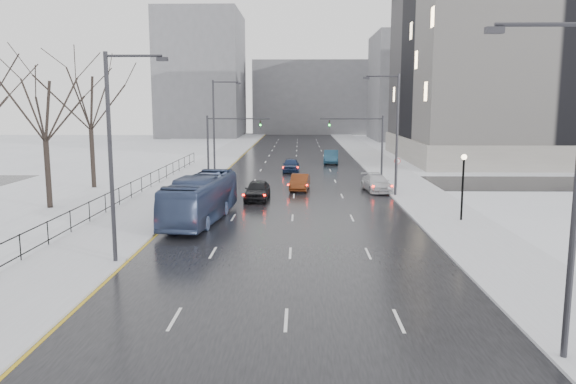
# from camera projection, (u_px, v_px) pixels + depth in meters

# --- Properties ---
(road) EXTENTS (16.00, 150.00, 0.04)m
(road) POSITION_uv_depth(u_px,v_px,m) (296.00, 168.00, 66.38)
(road) COLOR black
(road) RESTS_ON ground
(cross_road) EXTENTS (130.00, 10.00, 0.04)m
(cross_road) POSITION_uv_depth(u_px,v_px,m) (295.00, 183.00, 54.53)
(cross_road) COLOR black
(cross_road) RESTS_ON ground
(sidewalk_left) EXTENTS (5.00, 150.00, 0.16)m
(sidewalk_left) POSITION_uv_depth(u_px,v_px,m) (207.00, 168.00, 66.58)
(sidewalk_left) COLOR silver
(sidewalk_left) RESTS_ON ground
(sidewalk_right) EXTENTS (5.00, 150.00, 0.16)m
(sidewalk_right) POSITION_uv_depth(u_px,v_px,m) (384.00, 168.00, 66.16)
(sidewalk_right) COLOR silver
(sidewalk_right) RESTS_ON ground
(park_strip) EXTENTS (14.00, 150.00, 0.12)m
(park_strip) POSITION_uv_depth(u_px,v_px,m) (128.00, 168.00, 66.78)
(park_strip) COLOR white
(park_strip) RESTS_ON ground
(tree_park_d) EXTENTS (8.75, 8.75, 12.50)m
(tree_park_d) POSITION_uv_depth(u_px,v_px,m) (50.00, 209.00, 41.07)
(tree_park_d) COLOR black
(tree_park_d) RESTS_ON ground
(tree_park_e) EXTENTS (9.45, 9.45, 13.50)m
(tree_park_e) POSITION_uv_depth(u_px,v_px,m) (94.00, 188.00, 50.95)
(tree_park_e) COLOR black
(tree_park_e) RESTS_ON ground
(iron_fence) EXTENTS (0.06, 70.00, 1.30)m
(iron_fence) POSITION_uv_depth(u_px,v_px,m) (95.00, 207.00, 36.88)
(iron_fence) COLOR black
(iron_fence) RESTS_ON sidewalk_left
(streetlight_r_near) EXTENTS (2.95, 0.25, 10.00)m
(streetlight_r_near) POSITION_uv_depth(u_px,v_px,m) (570.00, 176.00, 15.96)
(streetlight_r_near) COLOR #2D2D33
(streetlight_r_near) RESTS_ON ground
(streetlight_r_mid) EXTENTS (2.95, 0.25, 10.00)m
(streetlight_r_mid) POSITION_uv_depth(u_px,v_px,m) (394.00, 129.00, 45.59)
(streetlight_r_mid) COLOR #2D2D33
(streetlight_r_mid) RESTS_ON ground
(streetlight_l_near) EXTENTS (2.95, 0.25, 10.00)m
(streetlight_l_near) POSITION_uv_depth(u_px,v_px,m) (115.00, 148.00, 26.17)
(streetlight_l_near) COLOR #2D2D33
(streetlight_l_near) RESTS_ON ground
(streetlight_l_far) EXTENTS (2.95, 0.25, 10.00)m
(streetlight_l_far) POSITION_uv_depth(u_px,v_px,m) (216.00, 123.00, 57.77)
(streetlight_l_far) COLOR #2D2D33
(streetlight_l_far) RESTS_ON ground
(lamppost_r_mid) EXTENTS (0.36, 0.36, 4.28)m
(lamppost_r_mid) POSITION_uv_depth(u_px,v_px,m) (463.00, 177.00, 36.07)
(lamppost_r_mid) COLOR black
(lamppost_r_mid) RESTS_ON sidewalk_right
(mast_signal_right) EXTENTS (6.10, 0.33, 6.50)m
(mast_signal_right) POSITION_uv_depth(u_px,v_px,m) (371.00, 141.00, 53.74)
(mast_signal_right) COLOR #2D2D33
(mast_signal_right) RESTS_ON ground
(mast_signal_left) EXTENTS (6.10, 0.33, 6.50)m
(mast_signal_left) POSITION_uv_depth(u_px,v_px,m) (219.00, 141.00, 54.04)
(mast_signal_left) COLOR #2D2D33
(mast_signal_left) RESTS_ON ground
(no_uturn_sign) EXTENTS (0.60, 0.06, 2.70)m
(no_uturn_sign) POSITION_uv_depth(u_px,v_px,m) (397.00, 164.00, 50.04)
(no_uturn_sign) COLOR #2D2D33
(no_uturn_sign) RESTS_ON sidewalk_right
(civic_building) EXTENTS (41.00, 31.00, 24.80)m
(civic_building) POSITION_uv_depth(u_px,v_px,m) (555.00, 77.00, 75.76)
(civic_building) COLOR gray
(civic_building) RESTS_ON ground
(bldg_far_right) EXTENTS (24.00, 20.00, 22.00)m
(bldg_far_right) POSITION_uv_depth(u_px,v_px,m) (430.00, 87.00, 118.40)
(bldg_far_right) COLOR slate
(bldg_far_right) RESTS_ON ground
(bldg_far_left) EXTENTS (18.00, 22.00, 28.00)m
(bldg_far_left) POSITION_uv_depth(u_px,v_px,m) (202.00, 75.00, 128.82)
(bldg_far_left) COLOR slate
(bldg_far_left) RESTS_ON ground
(bldg_far_center) EXTENTS (30.00, 18.00, 18.00)m
(bldg_far_center) POSITION_uv_depth(u_px,v_px,m) (313.00, 98.00, 143.88)
(bldg_far_center) COLOR slate
(bldg_far_center) RESTS_ON ground
(bus) EXTENTS (3.58, 10.91, 2.99)m
(bus) POSITION_uv_depth(u_px,v_px,m) (201.00, 198.00, 36.58)
(bus) COLOR #38476D
(bus) RESTS_ON road
(sedan_center_near) EXTENTS (2.04, 4.67, 1.57)m
(sedan_center_near) POSITION_uv_depth(u_px,v_px,m) (257.00, 190.00, 44.61)
(sedan_center_near) COLOR black
(sedan_center_near) RESTS_ON road
(sedan_right_near) EXTENTS (1.92, 4.43, 1.42)m
(sedan_right_near) POSITION_uv_depth(u_px,v_px,m) (300.00, 182.00, 49.63)
(sedan_right_near) COLOR #5F2810
(sedan_right_near) RESTS_ON road
(sedan_right_far) EXTENTS (2.59, 5.13, 1.43)m
(sedan_right_far) POSITION_uv_depth(u_px,v_px,m) (377.00, 183.00, 48.97)
(sedan_right_far) COLOR silver
(sedan_right_far) RESTS_ON road
(sedan_center_far) EXTENTS (1.85, 4.52, 1.54)m
(sedan_center_far) POSITION_uv_depth(u_px,v_px,m) (291.00, 165.00, 62.88)
(sedan_center_far) COLOR #19284C
(sedan_center_far) RESTS_ON road
(sedan_right_distant) EXTENTS (2.16, 5.28, 1.70)m
(sedan_right_distant) POSITION_uv_depth(u_px,v_px,m) (331.00, 157.00, 71.64)
(sedan_right_distant) COLOR navy
(sedan_right_distant) RESTS_ON road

